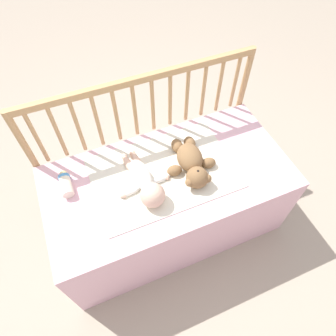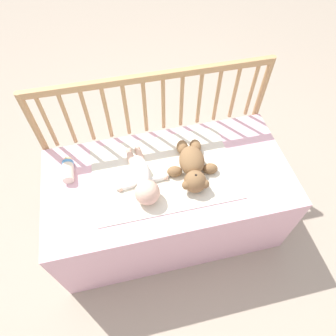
{
  "view_description": "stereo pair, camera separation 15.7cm",
  "coord_description": "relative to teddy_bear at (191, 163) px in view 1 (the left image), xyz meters",
  "views": [
    {
      "loc": [
        -0.35,
        -0.84,
        1.88
      ],
      "look_at": [
        0.0,
        0.01,
        0.61
      ],
      "focal_mm": 32.0,
      "sensor_mm": 36.0,
      "label": 1
    },
    {
      "loc": [
        -0.2,
        -0.89,
        1.88
      ],
      "look_at": [
        0.0,
        0.01,
        0.61
      ],
      "focal_mm": 32.0,
      "sensor_mm": 36.0,
      "label": 2
    }
  ],
  "objects": [
    {
      "name": "ground_plane",
      "position": [
        -0.13,
        0.0,
        -0.6
      ],
      "size": [
        12.0,
        12.0,
        0.0
      ],
      "primitive_type": "plane",
      "color": "tan"
    },
    {
      "name": "blanket",
      "position": [
        -0.15,
        0.03,
        -0.05
      ],
      "size": [
        0.76,
        0.51,
        0.01
      ],
      "color": "silver",
      "rests_on": "crib_mattress"
    },
    {
      "name": "crib_rail",
      "position": [
        -0.13,
        0.36,
        0.07
      ],
      "size": [
        1.34,
        0.04,
        0.94
      ],
      "color": "tan",
      "rests_on": "ground_plane"
    },
    {
      "name": "teddy_bear",
      "position": [
        0.0,
        0.0,
        0.0
      ],
      "size": [
        0.28,
        0.36,
        0.12
      ],
      "color": "olive",
      "rests_on": "crib_mattress"
    },
    {
      "name": "baby_bottle",
      "position": [
        -0.65,
        0.14,
        -0.02
      ],
      "size": [
        0.06,
        0.16,
        0.06
      ],
      "color": "#F4E5CC",
      "rests_on": "crib_mattress"
    },
    {
      "name": "crib_mattress",
      "position": [
        -0.13,
        0.0,
        -0.33
      ],
      "size": [
        1.34,
        0.67,
        0.55
      ],
      "color": "#EDB7C6",
      "rests_on": "ground_plane"
    },
    {
      "name": "baby",
      "position": [
        -0.27,
        -0.02,
        -0.0
      ],
      "size": [
        0.3,
        0.41,
        0.13
      ],
      "color": "white",
      "rests_on": "crib_mattress"
    }
  ]
}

